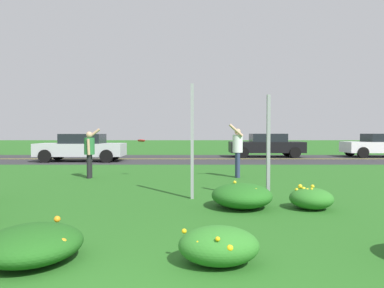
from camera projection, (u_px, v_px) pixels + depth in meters
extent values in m
plane|color=#26601E|center=(164.00, 180.00, 11.51)|extent=(120.00, 120.00, 0.00)
cube|color=#2D2D30|center=(177.00, 159.00, 20.75)|extent=(120.00, 7.39, 0.01)
cube|color=yellow|center=(177.00, 159.00, 20.75)|extent=(120.00, 0.16, 0.00)
ellipsoid|color=#1E5619|center=(33.00, 244.00, 4.25)|extent=(1.15, 1.26, 0.42)
sphere|color=orange|center=(39.00, 227.00, 4.59)|extent=(0.08, 0.08, 0.08)
sphere|color=orange|center=(58.00, 219.00, 4.77)|extent=(0.08, 0.08, 0.08)
sphere|color=orange|center=(64.00, 242.00, 4.05)|extent=(0.09, 0.09, 0.09)
ellipsoid|color=#2D7526|center=(312.00, 199.00, 7.17)|extent=(0.86, 0.85, 0.42)
sphere|color=yellow|center=(306.00, 196.00, 7.08)|extent=(0.05, 0.05, 0.05)
sphere|color=yellow|center=(313.00, 186.00, 7.37)|extent=(0.08, 0.08, 0.08)
sphere|color=yellow|center=(313.00, 189.00, 7.06)|extent=(0.05, 0.05, 0.05)
sphere|color=yellow|center=(308.00, 190.00, 7.10)|extent=(0.06, 0.06, 0.06)
sphere|color=yellow|center=(297.00, 190.00, 7.24)|extent=(0.07, 0.07, 0.07)
sphere|color=yellow|center=(301.00, 186.00, 7.25)|extent=(0.09, 0.09, 0.09)
sphere|color=yellow|center=(305.00, 189.00, 7.18)|extent=(0.08, 0.08, 0.08)
ellipsoid|color=#23661E|center=(243.00, 196.00, 7.30)|extent=(1.22, 1.34, 0.49)
sphere|color=yellow|center=(234.00, 188.00, 7.18)|extent=(0.06, 0.06, 0.06)
sphere|color=yellow|center=(223.00, 197.00, 7.01)|extent=(0.06, 0.06, 0.06)
sphere|color=yellow|center=(257.00, 190.00, 6.98)|extent=(0.06, 0.06, 0.06)
sphere|color=yellow|center=(236.00, 182.00, 7.38)|extent=(0.06, 0.06, 0.06)
sphere|color=yellow|center=(250.00, 187.00, 7.42)|extent=(0.08, 0.08, 0.08)
ellipsoid|color=#2D7526|center=(220.00, 246.00, 4.16)|extent=(0.94, 0.76, 0.43)
sphere|color=yellow|center=(208.00, 233.00, 4.16)|extent=(0.06, 0.06, 0.06)
sphere|color=yellow|center=(231.00, 248.00, 3.83)|extent=(0.07, 0.07, 0.07)
sphere|color=yellow|center=(212.00, 238.00, 4.26)|extent=(0.06, 0.06, 0.06)
sphere|color=yellow|center=(218.00, 239.00, 3.86)|extent=(0.05, 0.05, 0.05)
sphere|color=yellow|center=(185.00, 231.00, 4.28)|extent=(0.06, 0.06, 0.06)
sphere|color=yellow|center=(199.00, 244.00, 3.94)|extent=(0.08, 0.08, 0.08)
cube|color=#93969B|center=(193.00, 141.00, 8.26)|extent=(0.07, 0.10, 2.63)
cube|color=#93969B|center=(269.00, 148.00, 8.04)|extent=(0.07, 0.10, 2.36)
cylinder|color=#287038|center=(90.00, 146.00, 12.03)|extent=(0.34, 0.34, 0.56)
sphere|color=tan|center=(90.00, 135.00, 12.01)|extent=(0.21, 0.21, 0.21)
cylinder|color=black|center=(91.00, 166.00, 12.13)|extent=(0.14, 0.14, 0.79)
cylinder|color=black|center=(90.00, 166.00, 11.96)|extent=(0.14, 0.14, 0.79)
cylinder|color=tan|center=(94.00, 134.00, 12.21)|extent=(0.48, 0.11, 0.39)
cylinder|color=tan|center=(89.00, 147.00, 11.83)|extent=(0.11, 0.09, 0.53)
cylinder|color=silver|center=(238.00, 144.00, 12.19)|extent=(0.34, 0.34, 0.60)
sphere|color=tan|center=(238.00, 132.00, 12.17)|extent=(0.21, 0.21, 0.21)
cylinder|color=navy|center=(239.00, 165.00, 12.13)|extent=(0.14, 0.14, 0.85)
cylinder|color=navy|center=(238.00, 165.00, 12.30)|extent=(0.14, 0.14, 0.85)
cylinder|color=tan|center=(237.00, 130.00, 11.97)|extent=(0.49, 0.11, 0.44)
cylinder|color=tan|center=(237.00, 144.00, 12.38)|extent=(0.11, 0.09, 0.57)
cylinder|color=red|center=(142.00, 141.00, 12.28)|extent=(0.25, 0.25, 0.08)
torus|color=red|center=(142.00, 141.00, 12.28)|extent=(0.25, 0.25, 0.08)
cube|color=silver|center=(382.00, 147.00, 22.36)|extent=(4.50, 1.82, 0.66)
cube|color=black|center=(384.00, 138.00, 22.34)|extent=(2.10, 1.64, 0.52)
cylinder|color=black|center=(364.00, 153.00, 21.49)|extent=(0.66, 0.22, 0.66)
cylinder|color=black|center=(351.00, 151.00, 23.27)|extent=(0.66, 0.22, 0.66)
cube|color=black|center=(267.00, 147.00, 22.38)|extent=(4.50, 1.82, 0.66)
cube|color=black|center=(269.00, 138.00, 22.36)|extent=(2.10, 1.64, 0.52)
cylinder|color=black|center=(244.00, 153.00, 21.50)|extent=(0.66, 0.22, 0.66)
cylinder|color=black|center=(240.00, 151.00, 23.28)|extent=(0.66, 0.22, 0.66)
cylinder|color=black|center=(296.00, 153.00, 21.50)|extent=(0.66, 0.22, 0.66)
cylinder|color=black|center=(288.00, 151.00, 23.27)|extent=(0.66, 0.22, 0.66)
cube|color=#B7BABF|center=(82.00, 150.00, 19.08)|extent=(4.50, 1.82, 0.66)
cube|color=black|center=(84.00, 139.00, 19.06)|extent=(2.10, 1.64, 0.52)
cylinder|color=black|center=(46.00, 156.00, 18.20)|extent=(0.66, 0.22, 0.66)
cylinder|color=black|center=(59.00, 154.00, 19.98)|extent=(0.66, 0.22, 0.66)
cylinder|color=black|center=(107.00, 156.00, 18.19)|extent=(0.66, 0.22, 0.66)
cylinder|color=black|center=(115.00, 154.00, 19.97)|extent=(0.66, 0.22, 0.66)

